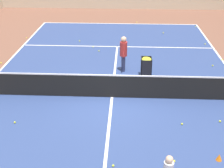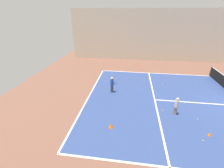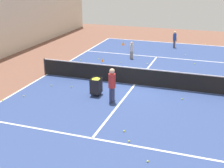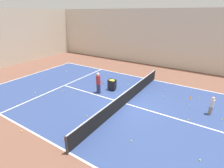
{
  "view_description": "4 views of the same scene",
  "coord_description": "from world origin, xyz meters",
  "px_view_note": "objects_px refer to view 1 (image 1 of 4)",
  "views": [
    {
      "loc": [
        0.54,
        -10.88,
        5.91
      ],
      "look_at": [
        0.0,
        0.0,
        0.59
      ],
      "focal_mm": 50.0,
      "sensor_mm": 36.0,
      "label": 1
    },
    {
      "loc": [
        9.85,
        -7.93,
        5.91
      ],
      "look_at": [
        -0.74,
        -9.41,
        0.73
      ],
      "focal_mm": 24.0,
      "sensor_mm": 36.0,
      "label": 2
    },
    {
      "loc": [
        -4.01,
        15.48,
        5.91
      ],
      "look_at": [
        0.4,
        2.66,
        0.92
      ],
      "focal_mm": 50.0,
      "sensor_mm": 36.0,
      "label": 3
    },
    {
      "loc": [
        -9.55,
        -4.94,
        5.91
      ],
      "look_at": [
        1.43,
        2.07,
        0.53
      ],
      "focal_mm": 28.0,
      "sensor_mm": 36.0,
      "label": 4
    }
  ],
  "objects_px": {
    "coach_at_net": "(123,52)",
    "ball_cart": "(146,64)",
    "tennis_net": "(112,86)",
    "training_cone_0": "(219,157)"
  },
  "relations": [
    {
      "from": "tennis_net",
      "to": "coach_at_net",
      "type": "distance_m",
      "value": 2.73
    },
    {
      "from": "ball_cart",
      "to": "training_cone_0",
      "type": "xyz_separation_m",
      "value": [
        1.82,
        -5.71,
        -0.52
      ]
    },
    {
      "from": "tennis_net",
      "to": "training_cone_0",
      "type": "distance_m",
      "value": 4.9
    },
    {
      "from": "ball_cart",
      "to": "training_cone_0",
      "type": "relative_size",
      "value": 4.29
    },
    {
      "from": "ball_cart",
      "to": "tennis_net",
      "type": "bearing_deg",
      "value": -124.68
    },
    {
      "from": "tennis_net",
      "to": "coach_at_net",
      "type": "bearing_deg",
      "value": 81.5
    },
    {
      "from": "tennis_net",
      "to": "coach_at_net",
      "type": "height_order",
      "value": "coach_at_net"
    },
    {
      "from": "coach_at_net",
      "to": "ball_cart",
      "type": "distance_m",
      "value": 1.24
    },
    {
      "from": "tennis_net",
      "to": "ball_cart",
      "type": "xyz_separation_m",
      "value": [
        1.43,
        2.07,
        0.12
      ]
    },
    {
      "from": "tennis_net",
      "to": "coach_at_net",
      "type": "xyz_separation_m",
      "value": [
        0.4,
        2.66,
        0.45
      ]
    }
  ]
}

